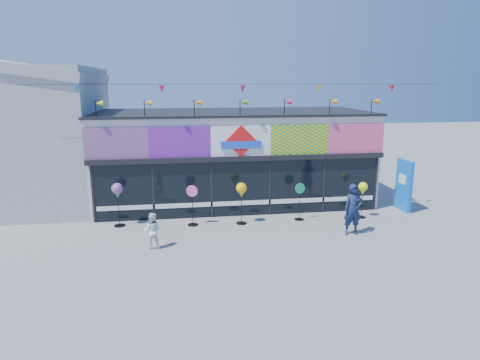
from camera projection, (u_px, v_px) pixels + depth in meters
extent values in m
plane|color=slate|center=(256.00, 246.00, 14.34)|extent=(80.00, 80.00, 0.00)
cube|color=silver|center=(232.00, 157.00, 19.67)|extent=(12.00, 5.00, 4.00)
cube|color=black|center=(241.00, 188.00, 17.40)|extent=(11.60, 0.12, 2.30)
cube|color=black|center=(241.00, 158.00, 17.08)|extent=(12.00, 0.30, 0.20)
cube|color=white|center=(241.00, 203.00, 17.50)|extent=(11.40, 0.10, 0.18)
cube|color=black|center=(232.00, 112.00, 19.21)|extent=(12.20, 5.20, 0.10)
cube|color=black|center=(93.00, 194.00, 16.55)|extent=(0.08, 0.14, 2.30)
cube|color=black|center=(153.00, 192.00, 16.88)|extent=(0.08, 0.14, 2.30)
cube|color=black|center=(211.00, 190.00, 17.21)|extent=(0.08, 0.14, 2.30)
cube|color=black|center=(270.00, 187.00, 17.56)|extent=(0.08, 0.14, 2.30)
cube|color=black|center=(323.00, 185.00, 17.89)|extent=(0.08, 0.14, 2.30)
cube|color=black|center=(375.00, 184.00, 18.22)|extent=(0.08, 0.14, 2.30)
cube|color=red|center=(116.00, 143.00, 16.24)|extent=(2.40, 0.08, 1.20)
cube|color=purple|center=(180.00, 142.00, 16.59)|extent=(2.40, 0.08, 1.20)
cube|color=white|center=(241.00, 141.00, 16.94)|extent=(2.40, 0.08, 1.20)
cube|color=yellow|center=(299.00, 140.00, 17.28)|extent=(2.40, 0.08, 1.20)
cube|color=#ED4F81|center=(356.00, 139.00, 17.63)|extent=(2.40, 0.08, 1.20)
cube|color=red|center=(241.00, 141.00, 16.88)|extent=(1.27, 0.06, 1.27)
cube|color=blue|center=(241.00, 145.00, 16.89)|extent=(1.60, 0.05, 0.30)
cube|color=#F3AE14|center=(143.00, 195.00, 16.90)|extent=(0.78, 0.03, 0.78)
cube|color=yellow|center=(183.00, 188.00, 17.07)|extent=(0.92, 0.03, 0.92)
cube|color=red|center=(221.00, 179.00, 17.22)|extent=(0.78, 0.03, 0.78)
cube|color=#BA29C3|center=(259.00, 193.00, 17.60)|extent=(0.92, 0.03, 0.92)
cube|color=green|center=(297.00, 183.00, 17.74)|extent=(0.78, 0.03, 0.78)
cube|color=red|center=(333.00, 175.00, 17.91)|extent=(0.92, 0.03, 0.92)
cylinder|color=black|center=(96.00, 110.00, 16.08)|extent=(0.03, 0.03, 0.70)
cone|color=yellow|center=(99.00, 103.00, 16.05)|extent=(0.30, 0.22, 0.22)
cylinder|color=black|center=(145.00, 110.00, 16.34)|extent=(0.03, 0.03, 0.70)
cone|color=orange|center=(148.00, 103.00, 16.31)|extent=(0.30, 0.22, 0.22)
cylinder|color=black|center=(194.00, 109.00, 16.62)|extent=(0.03, 0.03, 0.70)
cone|color=orange|center=(198.00, 103.00, 16.58)|extent=(0.30, 0.22, 0.22)
cylinder|color=black|center=(240.00, 109.00, 16.88)|extent=(0.03, 0.03, 0.70)
cone|color=#299817|center=(244.00, 102.00, 16.84)|extent=(0.30, 0.22, 0.22)
cylinder|color=black|center=(284.00, 108.00, 17.14)|extent=(0.03, 0.03, 0.70)
cone|color=#E01547|center=(288.00, 102.00, 17.10)|extent=(0.30, 0.22, 0.22)
cylinder|color=black|center=(330.00, 108.00, 17.41)|extent=(0.03, 0.03, 0.70)
cone|color=orange|center=(333.00, 102.00, 17.37)|extent=(0.30, 0.22, 0.22)
cylinder|color=black|center=(371.00, 107.00, 17.67)|extent=(0.03, 0.03, 0.70)
cone|color=orange|center=(375.00, 101.00, 17.63)|extent=(0.30, 0.22, 0.22)
cylinder|color=black|center=(243.00, 84.00, 16.04)|extent=(16.00, 0.01, 0.01)
cone|color=#1988DA|center=(76.00, 90.00, 15.21)|extent=(0.20, 0.20, 0.28)
cone|color=#DD1453|center=(162.00, 89.00, 15.64)|extent=(0.20, 0.20, 0.28)
cone|color=#DE1452|center=(243.00, 89.00, 16.08)|extent=(0.20, 0.20, 0.28)
cone|color=gold|center=(319.00, 89.00, 16.51)|extent=(0.20, 0.20, 0.28)
cone|color=red|center=(392.00, 89.00, 16.94)|extent=(0.20, 0.20, 0.28)
cube|color=#AAADB0|center=(6.00, 137.00, 18.97)|extent=(8.00, 7.00, 6.00)
cube|color=blue|center=(404.00, 185.00, 18.18)|extent=(0.19, 1.09, 2.17)
cube|color=white|center=(403.00, 179.00, 18.11)|extent=(0.06, 0.49, 0.38)
cylinder|color=black|center=(120.00, 226.00, 16.37)|extent=(0.43, 0.43, 0.03)
cylinder|color=black|center=(119.00, 208.00, 16.21)|extent=(0.03, 0.03, 1.39)
sphere|color=green|center=(117.00, 189.00, 16.04)|extent=(0.43, 0.43, 0.43)
cone|color=green|center=(118.00, 195.00, 16.10)|extent=(0.21, 0.21, 0.19)
cylinder|color=black|center=(193.00, 225.00, 16.46)|extent=(0.40, 0.40, 0.03)
cylinder|color=black|center=(193.00, 208.00, 16.31)|extent=(0.02, 0.02, 1.31)
cylinder|color=#DE4AAD|center=(192.00, 191.00, 16.16)|extent=(0.43, 0.19, 0.44)
cylinder|color=black|center=(241.00, 223.00, 16.64)|extent=(0.41, 0.41, 0.03)
cylinder|color=black|center=(241.00, 206.00, 16.48)|extent=(0.02, 0.02, 1.35)
sphere|color=#EDB50C|center=(241.00, 188.00, 16.32)|extent=(0.41, 0.41, 0.41)
cone|color=#EDB50C|center=(241.00, 195.00, 16.38)|extent=(0.21, 0.21, 0.19)
cylinder|color=black|center=(299.00, 219.00, 17.11)|extent=(0.38, 0.38, 0.03)
cylinder|color=black|center=(300.00, 204.00, 16.97)|extent=(0.02, 0.02, 1.24)
cylinder|color=#189D5E|center=(300.00, 188.00, 16.82)|extent=(0.42, 0.13, 0.42)
cylinder|color=black|center=(361.00, 217.00, 17.39)|extent=(0.37, 0.37, 0.03)
cylinder|color=black|center=(362.00, 202.00, 17.25)|extent=(0.02, 0.02, 1.22)
sphere|color=#FBF215|center=(363.00, 187.00, 17.10)|extent=(0.37, 0.37, 0.37)
cone|color=#FBF215|center=(363.00, 192.00, 17.15)|extent=(0.19, 0.19, 0.17)
imported|color=#152243|center=(353.00, 210.00, 15.29)|extent=(0.70, 0.48, 1.86)
imported|color=white|center=(152.00, 231.00, 14.08)|extent=(0.63, 0.42, 1.21)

